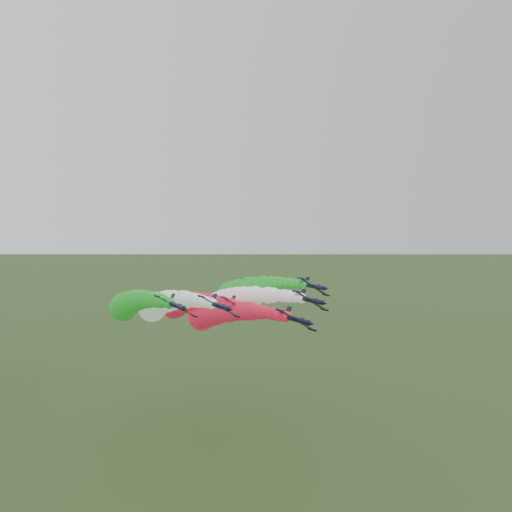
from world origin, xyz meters
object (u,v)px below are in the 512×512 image
object	(u,v)px
jet_inner_right	(234,300)
jet_outer_right	(243,289)
jet_outer_left	(130,304)
jet_lead	(217,314)
jet_inner_left	(161,304)
jet_trail	(183,304)

from	to	relation	value
jet_inner_right	jet_outer_right	size ratio (longest dim) A/B	1.00
jet_inner_right	jet_outer_left	size ratio (longest dim) A/B	1.00
jet_lead	jet_outer_right	size ratio (longest dim) A/B	1.01
jet_lead	jet_inner_left	world-z (taller)	jet_inner_left
jet_outer_left	jet_trail	world-z (taller)	jet_outer_left
jet_inner_left	jet_outer_left	distance (m)	8.65
jet_outer_right	jet_outer_left	bearing A→B (deg)	-173.88
jet_inner_left	jet_inner_right	world-z (taller)	jet_inner_left
jet_inner_left	jet_outer_right	world-z (taller)	jet_outer_right
jet_outer_right	jet_lead	bearing A→B (deg)	-134.46
jet_inner_left	jet_inner_right	size ratio (longest dim) A/B	1.01
jet_outer_left	jet_trail	xyz separation A→B (m)	(19.90, 9.62, -3.03)
jet_trail	jet_outer_right	bearing A→B (deg)	-16.92
jet_outer_right	jet_trail	world-z (taller)	jet_outer_right
jet_lead	jet_inner_right	distance (m)	12.70
jet_inner_right	jet_outer_right	world-z (taller)	jet_outer_right
jet_outer_right	jet_trail	distance (m)	19.43
jet_lead	jet_outer_left	size ratio (longest dim) A/B	1.00
jet_lead	jet_trail	xyz separation A→B (m)	(0.75, 24.82, -0.84)
jet_inner_right	jet_inner_left	bearing A→B (deg)	173.41
jet_outer_left	jet_outer_right	world-z (taller)	jet_outer_right
jet_trail	jet_outer_left	bearing A→B (deg)	-154.21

